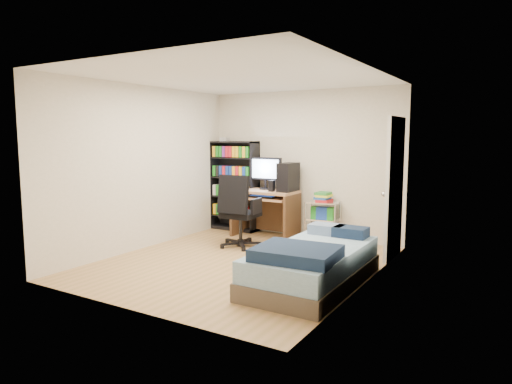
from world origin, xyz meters
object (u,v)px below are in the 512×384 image
Objects in this scene: media_shelf at (234,185)px; computer_desk at (272,195)px; bed at (313,264)px; office_chair at (239,224)px.

computer_desk is (0.91, -0.18, -0.11)m from media_shelf.
computer_desk is 0.68× the size of bed.
media_shelf reaches higher than bed.
computer_desk is 0.98m from office_chair.
media_shelf is 0.86× the size of bed.
office_chair is (-0.09, -0.90, -0.37)m from computer_desk.
office_chair is 0.58× the size of bed.
bed is (1.74, -1.10, -0.11)m from office_chair.
media_shelf reaches higher than computer_desk.
office_chair reaches higher than bed.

